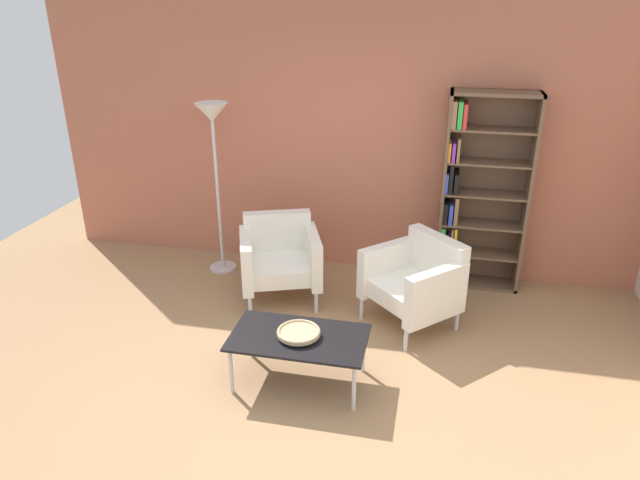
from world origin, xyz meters
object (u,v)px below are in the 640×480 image
Objects in this scene: coffee_table_low at (299,340)px; floor_lamp_torchiere at (213,133)px; armchair_by_bookshelf at (416,280)px; bookshelf_tall at (477,194)px; armchair_corner_red at (280,257)px; decorative_bowl at (299,332)px.

coffee_table_low is 0.57× the size of floor_lamp_torchiere.
coffee_table_low is 1.31m from armchair_by_bookshelf.
armchair_by_bookshelf is 0.54× the size of floor_lamp_torchiere.
armchair_corner_red is at bearing -158.90° from bookshelf_tall.
armchair_corner_red is at bearing -30.34° from floor_lamp_torchiere.
coffee_table_low is 2.37m from floor_lamp_torchiere.
coffee_table_low is at bearing -88.39° from armchair_corner_red.
floor_lamp_torchiere is (-1.26, 1.69, 1.01)m from decorative_bowl.
armchair_corner_red is 0.51× the size of floor_lamp_torchiere.
bookshelf_tall reaches higher than coffee_table_low.
bookshelf_tall is at bearing 56.69° from coffee_table_low.
floor_lamp_torchiere is at bearing -174.62° from bookshelf_tall.
decorative_bowl is 0.18× the size of floor_lamp_torchiere.
floor_lamp_torchiere is (-0.76, 0.44, 1.03)m from armchair_corner_red.
floor_lamp_torchiere reaches higher than armchair_by_bookshelf.
bookshelf_tall is 2.13× the size of armchair_corner_red.
decorative_bowl is at bearing 180.00° from coffee_table_low.
armchair_by_bookshelf is at bearing -17.63° from floor_lamp_torchiere.
floor_lamp_torchiere is (-2.05, 0.65, 1.03)m from armchair_by_bookshelf.
armchair_by_bookshelf and armchair_corner_red have the same top height.
bookshelf_tall is 2.00× the size of armchair_by_bookshelf.
bookshelf_tall is 1.09× the size of floor_lamp_torchiere.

